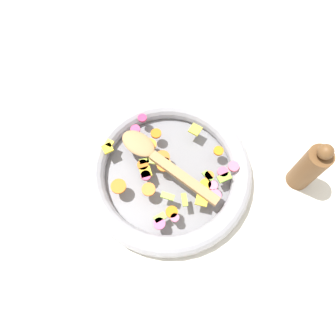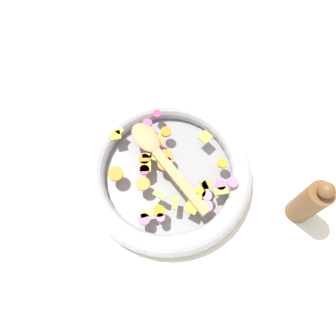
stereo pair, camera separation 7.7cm
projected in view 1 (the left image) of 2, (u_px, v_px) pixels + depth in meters
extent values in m
plane|color=silver|center=(168.00, 176.00, 0.82)|extent=(4.00, 4.00, 0.00)
cylinder|color=slate|center=(168.00, 175.00, 0.81)|extent=(0.36, 0.36, 0.01)
torus|color=#9E9EA5|center=(168.00, 172.00, 0.80)|extent=(0.41, 0.41, 0.05)
cylinder|color=orange|center=(156.00, 133.00, 0.80)|extent=(0.04, 0.04, 0.01)
cylinder|color=orange|center=(148.00, 189.00, 0.75)|extent=(0.04, 0.04, 0.01)
cylinder|color=orange|center=(119.00, 186.00, 0.75)|extent=(0.05, 0.05, 0.01)
cylinder|color=orange|center=(209.00, 176.00, 0.76)|extent=(0.03, 0.03, 0.01)
cylinder|color=orange|center=(150.00, 145.00, 0.79)|extent=(0.04, 0.04, 0.01)
cylinder|color=orange|center=(163.00, 157.00, 0.78)|extent=(0.05, 0.05, 0.01)
cylinder|color=orange|center=(164.00, 164.00, 0.77)|extent=(0.04, 0.04, 0.01)
cylinder|color=orange|center=(143.00, 165.00, 0.77)|extent=(0.04, 0.04, 0.01)
cylinder|color=orange|center=(205.00, 184.00, 0.75)|extent=(0.04, 0.04, 0.01)
cylinder|color=orange|center=(219.00, 151.00, 0.79)|extent=(0.03, 0.03, 0.01)
cylinder|color=orange|center=(172.00, 212.00, 0.73)|extent=(0.04, 0.04, 0.01)
cube|color=#BACE54|center=(153.00, 161.00, 0.78)|extent=(0.03, 0.03, 0.01)
cube|color=#82BC40|center=(208.00, 176.00, 0.76)|extent=(0.02, 0.03, 0.01)
cube|color=#88AE48|center=(145.00, 146.00, 0.79)|extent=(0.03, 0.02, 0.01)
cube|color=#AACE4A|center=(168.00, 196.00, 0.74)|extent=(0.02, 0.03, 0.01)
cube|color=#A2C550|center=(202.00, 190.00, 0.75)|extent=(0.02, 0.02, 0.01)
cube|color=#A5BE3B|center=(184.00, 200.00, 0.74)|extent=(0.03, 0.03, 0.01)
cube|color=#A4C13F|center=(144.00, 161.00, 0.78)|extent=(0.03, 0.02, 0.01)
cube|color=#96BE47|center=(160.00, 218.00, 0.72)|extent=(0.03, 0.02, 0.01)
cube|color=#88BD3D|center=(224.00, 178.00, 0.76)|extent=(0.04, 0.03, 0.01)
cylinder|color=#CF5679|center=(223.00, 172.00, 0.76)|extent=(0.03, 0.03, 0.01)
cylinder|color=#DD678D|center=(175.00, 218.00, 0.72)|extent=(0.02, 0.02, 0.01)
cylinder|color=pink|center=(138.00, 146.00, 0.79)|extent=(0.04, 0.04, 0.01)
cylinder|color=#E45486|center=(159.00, 224.00, 0.72)|extent=(0.04, 0.04, 0.01)
cylinder|color=pink|center=(215.00, 195.00, 0.74)|extent=(0.04, 0.04, 0.01)
cylinder|color=#D23F71|center=(135.00, 129.00, 0.81)|extent=(0.03, 0.03, 0.01)
cylinder|color=#D9436E|center=(146.00, 176.00, 0.76)|extent=(0.03, 0.03, 0.01)
cylinder|color=pink|center=(138.00, 140.00, 0.80)|extent=(0.03, 0.03, 0.01)
cylinder|color=pink|center=(213.00, 185.00, 0.75)|extent=(0.03, 0.03, 0.01)
cylinder|color=#CC3061|center=(142.00, 118.00, 0.82)|extent=(0.03, 0.03, 0.01)
cylinder|color=#ED6482|center=(234.00, 166.00, 0.77)|extent=(0.04, 0.04, 0.01)
cube|color=yellow|center=(108.00, 148.00, 0.79)|extent=(0.03, 0.03, 0.01)
cube|color=yellow|center=(202.00, 200.00, 0.74)|extent=(0.04, 0.04, 0.01)
cube|color=yellow|center=(195.00, 130.00, 0.81)|extent=(0.03, 0.03, 0.01)
cube|color=yellow|center=(109.00, 143.00, 0.79)|extent=(0.02, 0.02, 0.01)
cube|color=gold|center=(146.00, 172.00, 0.76)|extent=(0.04, 0.04, 0.01)
cube|color=#A87F51|center=(184.00, 178.00, 0.75)|extent=(0.03, 0.19, 0.01)
ellipsoid|color=#A87F51|center=(138.00, 144.00, 0.78)|extent=(0.06, 0.09, 0.01)
cylinder|color=brown|center=(308.00, 169.00, 0.75)|extent=(0.06, 0.06, 0.15)
sphere|color=brown|center=(326.00, 152.00, 0.66)|extent=(0.03, 0.03, 0.03)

